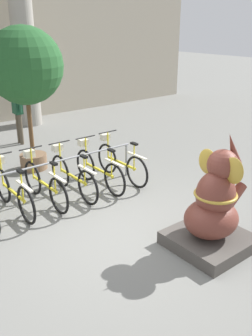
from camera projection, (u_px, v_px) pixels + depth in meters
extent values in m
plane|color=slate|center=(122.00, 233.00, 6.29)|extent=(60.00, 60.00, 0.00)
cylinder|color=gray|center=(24.00, 49.00, 12.03)|extent=(0.73, 0.73, 5.00)
cylinder|color=gray|center=(126.00, 160.00, 8.53)|extent=(0.05, 0.05, 0.75)
cylinder|color=gray|center=(55.00, 162.00, 7.35)|extent=(3.71, 0.04, 0.04)
torus|color=black|center=(3.00, 185.00, 7.26)|extent=(0.05, 0.71, 0.71)
torus|color=black|center=(26.00, 205.00, 6.48)|extent=(0.05, 0.71, 0.71)
cube|color=yellow|center=(14.00, 192.00, 6.85)|extent=(0.04, 0.98, 0.04)
cube|color=silver|center=(24.00, 186.00, 6.34)|extent=(0.06, 0.59, 0.03)
cylinder|color=yellow|center=(22.00, 188.00, 6.44)|extent=(0.03, 0.03, 0.59)
cube|color=black|center=(20.00, 171.00, 6.33)|extent=(0.08, 0.18, 0.04)
cylinder|color=yellow|center=(1.00, 171.00, 7.11)|extent=(0.03, 0.03, 0.65)
torus|color=black|center=(33.00, 178.00, 7.61)|extent=(0.05, 0.71, 0.71)
torus|color=black|center=(59.00, 196.00, 6.83)|extent=(0.05, 0.71, 0.71)
cube|color=yellow|center=(45.00, 184.00, 7.20)|extent=(0.04, 0.98, 0.04)
cube|color=silver|center=(57.00, 177.00, 6.69)|extent=(0.06, 0.59, 0.03)
cylinder|color=yellow|center=(55.00, 179.00, 6.79)|extent=(0.03, 0.03, 0.59)
cube|color=black|center=(54.00, 163.00, 6.68)|extent=(0.08, 0.18, 0.04)
cylinder|color=yellow|center=(32.00, 164.00, 7.46)|extent=(0.03, 0.03, 0.65)
cylinder|color=black|center=(31.00, 148.00, 7.34)|extent=(0.48, 0.03, 0.03)
cube|color=silver|center=(29.00, 154.00, 7.47)|extent=(0.20, 0.16, 0.14)
torus|color=black|center=(60.00, 171.00, 7.95)|extent=(0.05, 0.71, 0.71)
torus|color=black|center=(88.00, 188.00, 7.17)|extent=(0.05, 0.71, 0.71)
cube|color=yellow|center=(73.00, 177.00, 7.54)|extent=(0.04, 0.98, 0.04)
cube|color=silver|center=(87.00, 170.00, 7.03)|extent=(0.06, 0.59, 0.03)
cylinder|color=yellow|center=(85.00, 172.00, 7.13)|extent=(0.03, 0.03, 0.59)
cube|color=black|center=(84.00, 157.00, 7.02)|extent=(0.08, 0.18, 0.04)
cylinder|color=yellow|center=(60.00, 157.00, 7.80)|extent=(0.03, 0.03, 0.65)
cylinder|color=black|center=(59.00, 142.00, 7.68)|extent=(0.48, 0.03, 0.03)
cube|color=silver|center=(57.00, 148.00, 7.81)|extent=(0.20, 0.16, 0.14)
torus|color=black|center=(86.00, 165.00, 8.29)|extent=(0.05, 0.71, 0.71)
torus|color=black|center=(115.00, 180.00, 7.51)|extent=(0.05, 0.71, 0.71)
cube|color=yellow|center=(99.00, 170.00, 7.88)|extent=(0.04, 0.98, 0.04)
cube|color=silver|center=(114.00, 163.00, 7.37)|extent=(0.06, 0.59, 0.03)
cylinder|color=yellow|center=(111.00, 165.00, 7.47)|extent=(0.03, 0.03, 0.59)
cube|color=black|center=(111.00, 150.00, 7.36)|extent=(0.08, 0.18, 0.04)
cylinder|color=yellow|center=(86.00, 152.00, 8.14)|extent=(0.03, 0.03, 0.65)
cylinder|color=black|center=(85.00, 137.00, 8.03)|extent=(0.48, 0.03, 0.03)
cube|color=silver|center=(83.00, 142.00, 8.15)|extent=(0.20, 0.16, 0.14)
torus|color=black|center=(107.00, 159.00, 8.68)|extent=(0.05, 0.71, 0.71)
torus|color=black|center=(137.00, 172.00, 7.90)|extent=(0.05, 0.71, 0.71)
cube|color=yellow|center=(121.00, 163.00, 8.27)|extent=(0.04, 0.98, 0.04)
cube|color=silver|center=(137.00, 156.00, 7.76)|extent=(0.06, 0.59, 0.03)
cylinder|color=yellow|center=(134.00, 158.00, 7.86)|extent=(0.03, 0.03, 0.59)
cube|color=black|center=(134.00, 144.00, 7.75)|extent=(0.08, 0.18, 0.04)
cylinder|color=yellow|center=(108.00, 146.00, 8.53)|extent=(0.03, 0.03, 0.65)
cylinder|color=black|center=(108.00, 132.00, 8.41)|extent=(0.48, 0.03, 0.03)
cube|color=silver|center=(105.00, 137.00, 8.54)|extent=(0.20, 0.16, 0.14)
cube|color=#4C4742|center=(209.00, 240.00, 5.90)|extent=(1.16, 1.16, 0.21)
ellipsoid|color=brown|center=(211.00, 218.00, 5.75)|extent=(0.90, 0.79, 0.58)
ellipsoid|color=brown|center=(216.00, 194.00, 5.64)|extent=(0.63, 0.58, 0.74)
sphere|color=brown|center=(223.00, 165.00, 5.53)|extent=(0.47, 0.47, 0.47)
ellipsoid|color=#B79333|center=(207.00, 162.00, 5.67)|extent=(0.08, 0.34, 0.40)
ellipsoid|color=#B79333|center=(233.00, 171.00, 5.32)|extent=(0.08, 0.34, 0.40)
cone|color=brown|center=(233.00, 149.00, 5.58)|extent=(0.40, 0.17, 0.60)
cylinder|color=brown|center=(220.00, 191.00, 5.93)|extent=(0.47, 0.16, 0.42)
cylinder|color=brown|center=(234.00, 197.00, 5.74)|extent=(0.47, 0.16, 0.42)
torus|color=#B79333|center=(216.00, 194.00, 5.64)|extent=(0.66, 0.66, 0.05)
cylinder|color=brown|center=(18.00, 128.00, 10.81)|extent=(0.11, 0.11, 0.88)
cylinder|color=brown|center=(21.00, 129.00, 10.68)|extent=(0.11, 0.11, 0.88)
cube|color=#19472D|center=(17.00, 102.00, 10.46)|extent=(0.20, 0.32, 0.66)
sphere|color=tan|center=(15.00, 85.00, 10.29)|extent=(0.24, 0.24, 0.24)
cylinder|color=#19472D|center=(14.00, 100.00, 10.59)|extent=(0.07, 0.07, 0.60)
cylinder|color=#19472D|center=(20.00, 102.00, 10.30)|extent=(0.07, 0.07, 0.60)
cylinder|color=brown|center=(34.00, 161.00, 9.00)|extent=(0.63, 0.63, 0.36)
cylinder|color=brown|center=(30.00, 126.00, 8.68)|extent=(0.10, 0.10, 1.37)
sphere|color=#235628|center=(24.00, 66.00, 8.18)|extent=(1.71, 1.71, 1.71)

